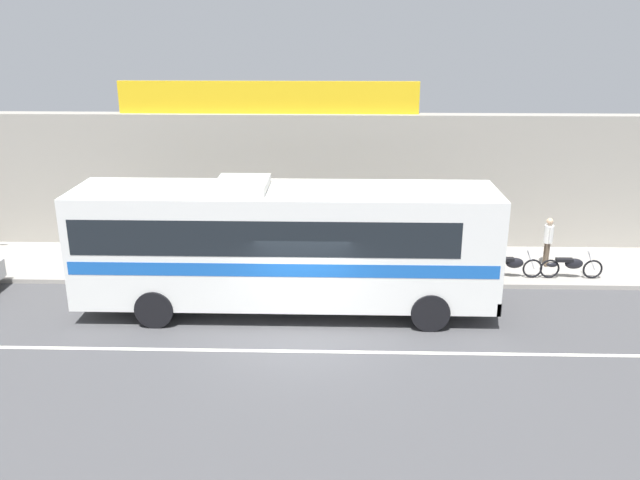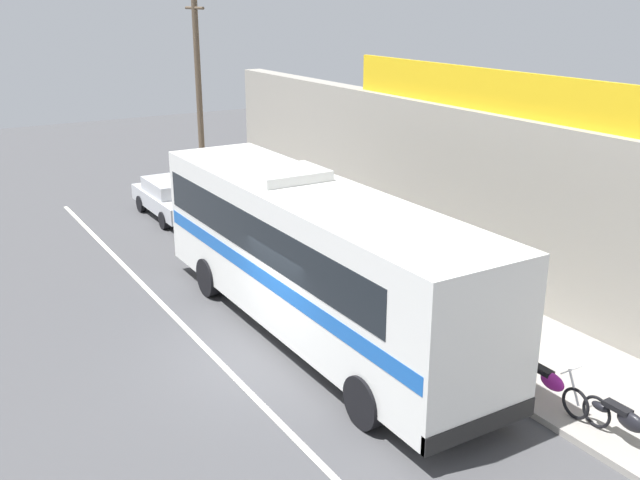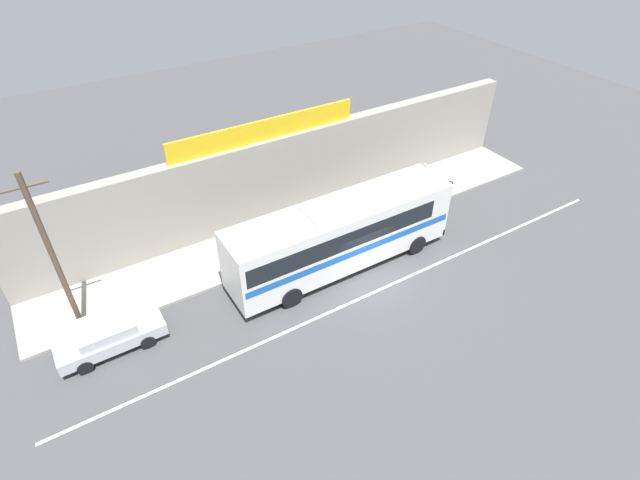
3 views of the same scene
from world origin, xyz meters
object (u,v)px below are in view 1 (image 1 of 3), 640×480
Objects in this scene: intercity_bus at (283,241)px; pedestrian_by_curb at (548,238)px; motorcycle_purple at (402,266)px; motorcycle_red at (570,266)px; motorcycle_green at (458,265)px; motorcycle_blue at (511,265)px; pedestrian_near_shop at (272,238)px.

pedestrian_by_curb is (8.42, 3.44, -0.98)m from intercity_bus.
pedestrian_by_curb is at bearing 22.19° from intercity_bus.
pedestrian_by_curb is (4.87, 1.30, 0.52)m from motorcycle_purple.
motorcycle_red and motorcycle_green have the same top height.
motorcycle_green is (-1.67, -0.10, 0.00)m from motorcycle_blue.
motorcycle_red is 1.04× the size of motorcycle_purple.
intercity_bus is at bearing -165.40° from motorcycle_red.
motorcycle_green is at bearing -9.67° from pedestrian_near_shop.
motorcycle_blue is at bearing -141.71° from pedestrian_by_curb.
motorcycle_green is 3.37m from pedestrian_by_curb.
pedestrian_near_shop is at bearing 173.15° from motorcycle_blue.
motorcycle_blue is 1.17× the size of pedestrian_near_shop.
pedestrian_near_shop is 9.05m from pedestrian_by_curb.
intercity_bus is 3.43m from pedestrian_near_shop.
motorcycle_blue is 7.69m from pedestrian_near_shop.
intercity_bus is 9.15m from pedestrian_by_curb.
motorcycle_green is 1.17× the size of pedestrian_by_curb.
pedestrian_by_curb reaches higher than motorcycle_red.
intercity_bus is 7.52m from motorcycle_blue.
motorcycle_blue is at bearing 3.32° from motorcycle_green.
pedestrian_by_curb is (3.10, 1.22, 0.52)m from motorcycle_green.
pedestrian_by_curb reaches higher than motorcycle_green.
pedestrian_by_curb is (9.04, 0.21, 0.01)m from pedestrian_near_shop.
motorcycle_red is at bearing 1.42° from motorcycle_green.
pedestrian_by_curb reaches higher than motorcycle_blue.
motorcycle_purple is (-3.44, -0.17, 0.00)m from motorcycle_blue.
pedestrian_by_curb is (1.42, 1.12, 0.52)m from motorcycle_blue.
intercity_bus is 9.26m from motorcycle_red.
motorcycle_purple is at bearing -177.52° from motorcycle_green.
motorcycle_red is at bearing 14.60° from intercity_bus.
motorcycle_red is 1.03× the size of motorcycle_blue.
pedestrian_by_curb reaches higher than pedestrian_near_shop.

